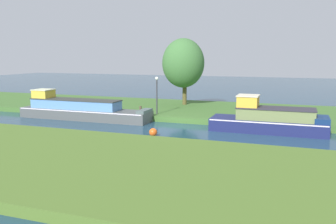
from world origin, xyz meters
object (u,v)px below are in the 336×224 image
object	(u,v)px
lamp_post	(157,91)
channel_buoy	(153,132)
willow_tree_left	(183,63)
mooring_post_near	(140,110)
navy_barge	(270,120)
slate_narrowboat	(81,110)

from	to	relation	value
lamp_post	channel_buoy	world-z (taller)	lamp_post
willow_tree_left	mooring_post_near	bearing A→B (deg)	-104.53
lamp_post	mooring_post_near	bearing A→B (deg)	-154.14
navy_barge	willow_tree_left	distance (m)	11.18
navy_barge	lamp_post	xyz separation A→B (m)	(-8.36, 1.78, 1.43)
navy_barge	mooring_post_near	xyz separation A→B (m)	(-9.47, 1.24, -0.04)
slate_narrowboat	channel_buoy	bearing A→B (deg)	-26.36
willow_tree_left	mooring_post_near	world-z (taller)	willow_tree_left
navy_barge	willow_tree_left	size ratio (longest dim) A/B	1.22
willow_tree_left	lamp_post	world-z (taller)	willow_tree_left
mooring_post_near	willow_tree_left	bearing A→B (deg)	75.47
navy_barge	lamp_post	world-z (taller)	lamp_post
mooring_post_near	channel_buoy	world-z (taller)	mooring_post_near
navy_barge	mooring_post_near	distance (m)	9.55
navy_barge	lamp_post	bearing A→B (deg)	168.00
channel_buoy	slate_narrowboat	bearing A→B (deg)	153.64
navy_barge	slate_narrowboat	world-z (taller)	navy_barge
willow_tree_left	lamp_post	xyz separation A→B (m)	(-0.41, -5.33, -1.92)
navy_barge	channel_buoy	distance (m)	7.46
slate_narrowboat	willow_tree_left	world-z (taller)	willow_tree_left
slate_narrowboat	lamp_post	xyz separation A→B (m)	(5.55, 1.78, 1.48)
mooring_post_near	channel_buoy	bearing A→B (deg)	-58.57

